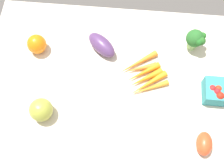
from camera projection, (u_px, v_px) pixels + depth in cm
name	position (u px, v px, depth cm)	size (l,w,h in cm)	color
tablecloth	(112.00, 87.00, 118.01)	(104.00, 76.00, 2.00)	beige
berry_basket	(217.00, 92.00, 112.33)	(9.76, 9.76, 7.32)	teal
eggplant	(102.00, 45.00, 121.00)	(13.93, 6.55, 6.55)	#543567
broccoli_head	(196.00, 39.00, 118.68)	(7.77, 7.63, 10.08)	#94C173
carrot_bunch	(144.00, 75.00, 117.64)	(20.67, 21.11, 2.87)	orange
bell_pepper_orange	(37.00, 44.00, 120.20)	(7.76, 7.76, 8.21)	orange
heirloom_tomato_green	(41.00, 110.00, 108.48)	(8.71, 8.71, 8.71)	#A1A83B
roma_tomato	(204.00, 144.00, 104.95)	(8.62, 5.65, 5.65)	#E64A24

